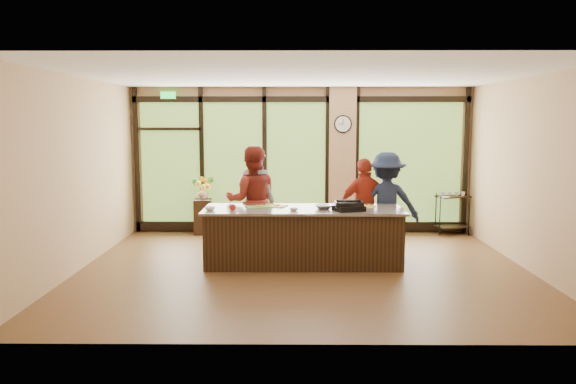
{
  "coord_description": "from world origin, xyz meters",
  "views": [
    {
      "loc": [
        -0.17,
        -8.61,
        2.32
      ],
      "look_at": [
        -0.25,
        0.4,
        1.17
      ],
      "focal_mm": 35.0,
      "sensor_mm": 36.0,
      "label": 1
    }
  ],
  "objects_px": {
    "island_base": "(303,238)",
    "cook_right": "(386,204)",
    "roasting_pan": "(349,208)",
    "cook_left": "(256,201)",
    "flower_stand": "(203,217)",
    "bar_cart": "(452,209)"
  },
  "relations": [
    {
      "from": "cook_right",
      "to": "flower_stand",
      "type": "distance_m",
      "value": 3.91
    },
    {
      "from": "island_base",
      "to": "cook_right",
      "type": "distance_m",
      "value": 1.68
    },
    {
      "from": "cook_right",
      "to": "flower_stand",
      "type": "relative_size",
      "value": 2.49
    },
    {
      "from": "flower_stand",
      "to": "bar_cart",
      "type": "height_order",
      "value": "bar_cart"
    },
    {
      "from": "cook_right",
      "to": "roasting_pan",
      "type": "distance_m",
      "value": 1.2
    },
    {
      "from": "island_base",
      "to": "flower_stand",
      "type": "relative_size",
      "value": 4.32
    },
    {
      "from": "island_base",
      "to": "cook_right",
      "type": "bearing_deg",
      "value": 26.28
    },
    {
      "from": "flower_stand",
      "to": "cook_right",
      "type": "bearing_deg",
      "value": -32.01
    },
    {
      "from": "cook_right",
      "to": "cook_left",
      "type": "bearing_deg",
      "value": 1.21
    },
    {
      "from": "island_base",
      "to": "roasting_pan",
      "type": "xyz_separation_m",
      "value": [
        0.71,
        -0.23,
        0.52
      ]
    },
    {
      "from": "cook_left",
      "to": "cook_right",
      "type": "xyz_separation_m",
      "value": [
        2.26,
        -0.06,
        -0.04
      ]
    },
    {
      "from": "island_base",
      "to": "roasting_pan",
      "type": "bearing_deg",
      "value": -18.12
    },
    {
      "from": "island_base",
      "to": "bar_cart",
      "type": "distance_m",
      "value": 3.95
    },
    {
      "from": "cook_left",
      "to": "flower_stand",
      "type": "xyz_separation_m",
      "value": [
        -1.21,
        1.68,
        -0.57
      ]
    },
    {
      "from": "roasting_pan",
      "to": "flower_stand",
      "type": "distance_m",
      "value": 3.87
    },
    {
      "from": "bar_cart",
      "to": "flower_stand",
      "type": "bearing_deg",
      "value": 161.67
    },
    {
      "from": "island_base",
      "to": "bar_cart",
      "type": "relative_size",
      "value": 3.52
    },
    {
      "from": "cook_left",
      "to": "roasting_pan",
      "type": "height_order",
      "value": "cook_left"
    },
    {
      "from": "cook_left",
      "to": "cook_right",
      "type": "relative_size",
      "value": 1.04
    },
    {
      "from": "roasting_pan",
      "to": "flower_stand",
      "type": "xyz_separation_m",
      "value": [
        -2.73,
        2.68,
        -0.6
      ]
    },
    {
      "from": "island_base",
      "to": "flower_stand",
      "type": "xyz_separation_m",
      "value": [
        -2.02,
        2.45,
        -0.08
      ]
    },
    {
      "from": "island_base",
      "to": "cook_left",
      "type": "bearing_deg",
      "value": 136.3
    }
  ]
}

